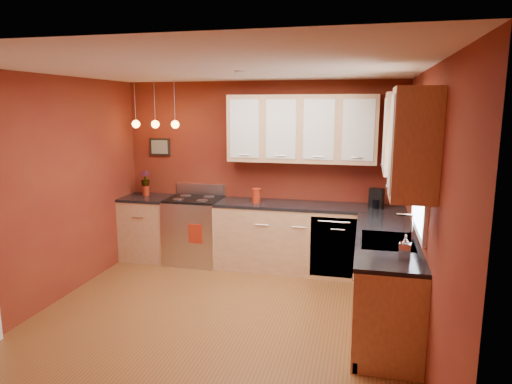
% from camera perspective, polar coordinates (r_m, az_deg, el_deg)
% --- Properties ---
extents(floor, '(4.20, 4.20, 0.00)m').
position_cam_1_polar(floor, '(5.01, -4.98, -16.07)').
color(floor, brown).
rests_on(floor, ground).
extents(ceiling, '(4.00, 4.20, 0.02)m').
position_cam_1_polar(ceiling, '(4.49, -5.53, 15.11)').
color(ceiling, white).
rests_on(ceiling, wall_back).
extents(wall_back, '(4.00, 0.02, 2.60)m').
position_cam_1_polar(wall_back, '(6.57, 0.61, 2.35)').
color(wall_back, maroon).
rests_on(wall_back, floor).
extents(wall_front, '(4.00, 0.02, 2.60)m').
position_cam_1_polar(wall_front, '(2.74, -19.57, -10.19)').
color(wall_front, maroon).
rests_on(wall_front, floor).
extents(wall_left, '(0.02, 4.20, 2.60)m').
position_cam_1_polar(wall_left, '(5.54, -25.25, -0.23)').
color(wall_left, maroon).
rests_on(wall_left, floor).
extents(wall_right, '(0.02, 4.20, 2.60)m').
position_cam_1_polar(wall_right, '(4.38, 20.46, -2.54)').
color(wall_right, maroon).
rests_on(wall_right, floor).
extents(base_cabinets_back_left, '(0.70, 0.60, 0.90)m').
position_cam_1_polar(base_cabinets_back_left, '(7.01, -13.26, -4.49)').
color(base_cabinets_back_left, tan).
rests_on(base_cabinets_back_left, floor).
extents(base_cabinets_back_right, '(2.54, 0.60, 0.90)m').
position_cam_1_polar(base_cabinets_back_right, '(6.34, 6.47, -5.90)').
color(base_cabinets_back_right, tan).
rests_on(base_cabinets_back_right, floor).
extents(base_cabinets_right, '(0.60, 2.10, 0.90)m').
position_cam_1_polar(base_cabinets_right, '(5.03, 15.76, -10.73)').
color(base_cabinets_right, tan).
rests_on(base_cabinets_right, floor).
extents(counter_back_left, '(0.70, 0.62, 0.04)m').
position_cam_1_polar(counter_back_left, '(6.91, -13.43, -0.72)').
color(counter_back_left, black).
rests_on(counter_back_left, base_cabinets_back_left).
extents(counter_back_right, '(2.54, 0.62, 0.04)m').
position_cam_1_polar(counter_back_right, '(6.22, 6.56, -1.74)').
color(counter_back_right, black).
rests_on(counter_back_right, base_cabinets_back_right).
extents(counter_right, '(0.62, 2.10, 0.04)m').
position_cam_1_polar(counter_right, '(4.88, 16.04, -5.57)').
color(counter_right, black).
rests_on(counter_right, base_cabinets_right).
extents(gas_range, '(0.76, 0.64, 1.11)m').
position_cam_1_polar(gas_range, '(6.72, -7.67, -4.69)').
color(gas_range, '#BBBBC0').
rests_on(gas_range, floor).
extents(dishwasher_front, '(0.60, 0.02, 0.80)m').
position_cam_1_polar(dishwasher_front, '(6.03, 9.65, -6.85)').
color(dishwasher_front, '#BBBBC0').
rests_on(dishwasher_front, base_cabinets_back_right).
extents(sink, '(0.50, 0.70, 0.33)m').
position_cam_1_polar(sink, '(4.73, 16.13, -6.13)').
color(sink, '#929297').
rests_on(sink, counter_right).
extents(window, '(0.06, 1.02, 1.22)m').
position_cam_1_polar(window, '(4.60, 20.02, 3.02)').
color(window, white).
rests_on(window, wall_right).
extents(upper_cabinets_back, '(2.00, 0.35, 0.90)m').
position_cam_1_polar(upper_cabinets_back, '(6.22, 5.71, 7.86)').
color(upper_cabinets_back, tan).
rests_on(upper_cabinets_back, wall_back).
extents(upper_cabinets_right, '(0.35, 1.95, 0.90)m').
position_cam_1_polar(upper_cabinets_right, '(4.59, 18.33, 6.39)').
color(upper_cabinets_right, tan).
rests_on(upper_cabinets_right, wall_right).
extents(wall_picture, '(0.32, 0.03, 0.26)m').
position_cam_1_polar(wall_picture, '(7.01, -11.92, 5.53)').
color(wall_picture, black).
rests_on(wall_picture, wall_back).
extents(pendant_lights, '(0.71, 0.11, 0.66)m').
position_cam_1_polar(pendant_lights, '(6.65, -12.47, 8.34)').
color(pendant_lights, '#929297').
rests_on(pendant_lights, ceiling).
extents(red_canister, '(0.13, 0.13, 0.19)m').
position_cam_1_polar(red_canister, '(6.29, 0.04, -0.43)').
color(red_canister, maroon).
rests_on(red_canister, counter_back_right).
extents(red_vase, '(0.09, 0.09, 0.15)m').
position_cam_1_polar(red_vase, '(7.00, -13.61, 0.22)').
color(red_vase, maroon).
rests_on(red_vase, counter_back_left).
extents(flowers, '(0.17, 0.17, 0.23)m').
position_cam_1_polar(flowers, '(6.98, -13.67, 1.61)').
color(flowers, maroon).
rests_on(flowers, red_vase).
extents(coffee_maker, '(0.21, 0.20, 0.25)m').
position_cam_1_polar(coffee_maker, '(6.18, 14.83, -0.83)').
color(coffee_maker, black).
rests_on(coffee_maker, counter_back_right).
extents(soap_pump, '(0.11, 0.11, 0.22)m').
position_cam_1_polar(soap_pump, '(4.18, 18.13, -6.56)').
color(soap_pump, silver).
rests_on(soap_pump, counter_right).
extents(dish_towel, '(0.20, 0.01, 0.27)m').
position_cam_1_polar(dish_towel, '(6.36, -7.61, -5.20)').
color(dish_towel, maroon).
rests_on(dish_towel, gas_range).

